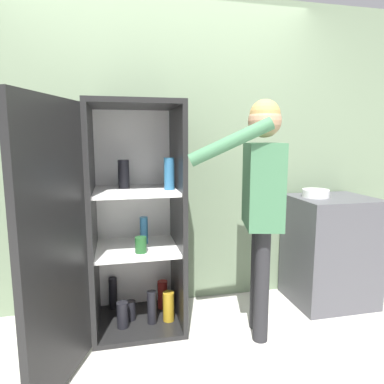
{
  "coord_description": "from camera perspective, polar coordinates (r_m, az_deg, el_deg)",
  "views": [
    {
      "loc": [
        -0.37,
        -1.86,
        1.41
      ],
      "look_at": [
        0.18,
        0.63,
        1.01
      ],
      "focal_mm": 32.0,
      "sensor_mm": 36.0,
      "label": 1
    }
  ],
  "objects": [
    {
      "name": "wall_back",
      "position": [
        2.87,
        -5.09,
        6.18
      ],
      "size": [
        7.0,
        0.06,
        2.55
      ],
      "color": "gray",
      "rests_on": "ground_plane"
    },
    {
      "name": "ground_plane",
      "position": [
        2.36,
        -1.13,
        -27.72
      ],
      "size": [
        12.0,
        12.0,
        0.0
      ],
      "primitive_type": "plane",
      "color": "beige"
    },
    {
      "name": "refrigerator",
      "position": [
        2.48,
        -11.57,
        -5.34
      ],
      "size": [
        0.93,
        1.22,
        1.66
      ],
      "color": "black",
      "rests_on": "ground_plane"
    },
    {
      "name": "person",
      "position": [
        2.39,
        11.46,
        0.53
      ],
      "size": [
        0.72,
        0.53,
        1.67
      ],
      "color": "#262628",
      "rests_on": "ground_plane"
    },
    {
      "name": "bowl",
      "position": [
        3.06,
        19.91,
        -0.2
      ],
      "size": [
        0.22,
        0.22,
        0.07
      ],
      "color": "white",
      "rests_on": "counter"
    },
    {
      "name": "counter",
      "position": [
        3.22,
        22.0,
        -8.93
      ],
      "size": [
        0.66,
        0.56,
        0.92
      ],
      "color": "#4C4C51",
      "rests_on": "ground_plane"
    }
  ]
}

